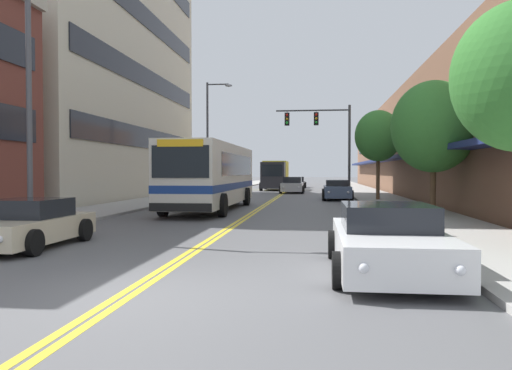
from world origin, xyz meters
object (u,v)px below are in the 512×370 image
car_slate_blue_parked_right_mid (337,190)px  car_charcoal_moving_lead (297,183)px  car_champagne_parked_left_near (28,225)px  street_tree_right_far (378,136)px  car_silver_moving_second (292,185)px  fire_hydrant (425,219)px  traffic_signal_mast (325,132)px  car_white_parked_right_foreground (388,241)px  street_tree_right_mid (433,127)px  street_lamp_left_far (211,130)px  city_bus (213,173)px  car_beige_parked_left_mid (220,189)px  box_truck (275,175)px  street_lamp_left_near (40,79)px

car_slate_blue_parked_right_mid → car_charcoal_moving_lead: size_ratio=0.97×
car_champagne_parked_left_near → street_tree_right_far: size_ratio=0.73×
car_silver_moving_second → fire_hydrant: 30.34m
car_silver_moving_second → traffic_signal_mast: size_ratio=0.71×
car_white_parked_right_foreground → street_tree_right_mid: size_ratio=0.85×
street_lamp_left_far → street_tree_right_far: (11.86, -4.34, -0.85)m
car_silver_moving_second → car_champagne_parked_left_near: bearing=-98.9°
car_slate_blue_parked_right_mid → city_bus: bearing=-124.4°
city_bus → street_lamp_left_far: (-2.78, 12.41, 3.22)m
car_beige_parked_left_mid → street_lamp_left_far: street_lamp_left_far is taller
car_slate_blue_parked_right_mid → car_champagne_parked_left_near: bearing=-111.1°
car_beige_parked_left_mid → car_charcoal_moving_lead: (4.99, 21.25, 0.02)m
car_silver_moving_second → street_tree_right_mid: bearing=-72.3°
car_charcoal_moving_lead → car_silver_moving_second: bearing=-89.6°
box_truck → street_lamp_left_near: bearing=-95.6°
car_champagne_parked_left_near → car_slate_blue_parked_right_mid: car_slate_blue_parked_right_mid is taller
street_lamp_left_near → street_tree_right_mid: bearing=33.8°
car_white_parked_right_foreground → car_slate_blue_parked_right_mid: size_ratio=1.03×
car_slate_blue_parked_right_mid → car_charcoal_moving_lead: car_slate_blue_parked_right_mid is taller
car_champagne_parked_left_near → fire_hydrant: size_ratio=4.71×
car_silver_moving_second → box_truck: box_truck is taller
car_beige_parked_left_mid → box_truck: box_truck is taller
street_lamp_left_near → street_lamp_left_far: size_ratio=0.89×
car_white_parked_right_foreground → street_tree_right_mid: street_tree_right_mid is taller
street_lamp_left_far → fire_hydrant: street_lamp_left_far is taller
car_charcoal_moving_lead → fire_hydrant: bearing=-83.1°
car_beige_parked_left_mid → street_lamp_left_far: 4.52m
car_champagne_parked_left_near → car_beige_parked_left_mid: (0.00, 25.25, 0.00)m
city_bus → car_beige_parked_left_mid: bearing=99.4°
city_bus → car_beige_parked_left_mid: 12.69m
car_silver_moving_second → fire_hydrant: car_silver_moving_second is taller
city_bus → car_white_parked_right_foreground: (6.55, -14.91, -1.21)m
car_charcoal_moving_lead → street_tree_right_far: street_tree_right_far is taller
street_tree_right_mid → street_tree_right_far: bearing=95.7°
street_lamp_left_far → street_tree_right_mid: size_ratio=1.52×
box_truck → street_lamp_left_far: bearing=-105.1°
car_champagne_parked_left_near → box_truck: (3.01, 39.00, 1.00)m
car_charcoal_moving_lead → box_truck: bearing=-104.8°
street_tree_right_mid → city_bus: bearing=166.1°
car_silver_moving_second → city_bus: bearing=-98.7°
car_champagne_parked_left_near → box_truck: 39.12m
car_slate_blue_parked_right_mid → car_silver_moving_second: 10.80m
box_truck → traffic_signal_mast: size_ratio=1.01×
car_white_parked_right_foreground → street_lamp_left_near: street_lamp_left_near is taller
street_tree_right_mid → street_tree_right_far: size_ratio=0.99×
car_champagne_parked_left_near → street_lamp_left_near: 4.40m
car_beige_parked_left_mid → car_slate_blue_parked_right_mid: (8.61, -2.88, 0.07)m
car_slate_blue_parked_right_mid → fire_hydrant: size_ratio=5.31×
box_truck → street_tree_right_mid: 30.23m
car_slate_blue_parked_right_mid → street_lamp_left_far: bearing=163.1°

